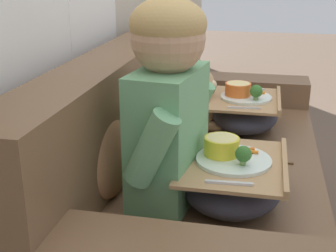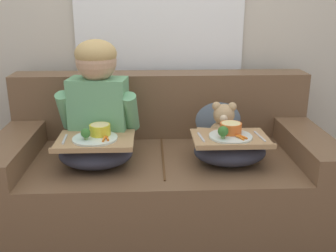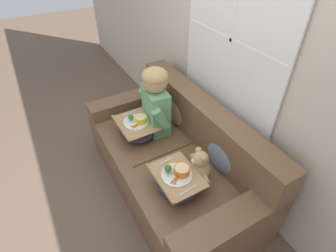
# 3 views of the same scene
# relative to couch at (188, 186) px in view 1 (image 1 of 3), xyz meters

# --- Properties ---
(ground_plane) EXTENTS (14.00, 14.00, 0.00)m
(ground_plane) POSITION_rel_couch_xyz_m (0.00, -0.06, -0.33)
(ground_plane) COLOR brown
(couch) EXTENTS (1.96, 0.97, 0.90)m
(couch) POSITION_rel_couch_xyz_m (0.00, 0.00, 0.00)
(couch) COLOR brown
(couch) RESTS_ON ground_plane
(throw_pillow_behind_child) EXTENTS (0.38, 0.18, 0.39)m
(throw_pillow_behind_child) POSITION_rel_couch_xyz_m (-0.38, 0.24, 0.33)
(throw_pillow_behind_child) COLOR #B2754C
(throw_pillow_behind_child) RESTS_ON couch
(throw_pillow_behind_teddy) EXTENTS (0.36, 0.17, 0.37)m
(throw_pillow_behind_teddy) POSITION_rel_couch_xyz_m (0.38, 0.24, 0.33)
(throw_pillow_behind_teddy) COLOR slate
(throw_pillow_behind_teddy) RESTS_ON couch
(child_figure) EXTENTS (0.50, 0.26, 0.68)m
(child_figure) POSITION_rel_couch_xyz_m (-0.38, 0.01, 0.52)
(child_figure) COLOR #66A370
(child_figure) RESTS_ON couch
(teddy_bear) EXTENTS (0.33, 0.23, 0.30)m
(teddy_bear) POSITION_rel_couch_xyz_m (0.38, 0.00, 0.28)
(teddy_bear) COLOR tan
(teddy_bear) RESTS_ON couch
(lap_tray_child) EXTENTS (0.43, 0.35, 0.23)m
(lap_tray_child) POSITION_rel_couch_xyz_m (-0.38, -0.21, 0.24)
(lap_tray_child) COLOR #2D2D38
(lap_tray_child) RESTS_ON child_figure
(lap_tray_teddy) EXTENTS (0.43, 0.32, 0.24)m
(lap_tray_teddy) POSITION_rel_couch_xyz_m (0.38, -0.21, 0.24)
(lap_tray_teddy) COLOR #2D2D38
(lap_tray_teddy) RESTS_ON teddy_bear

